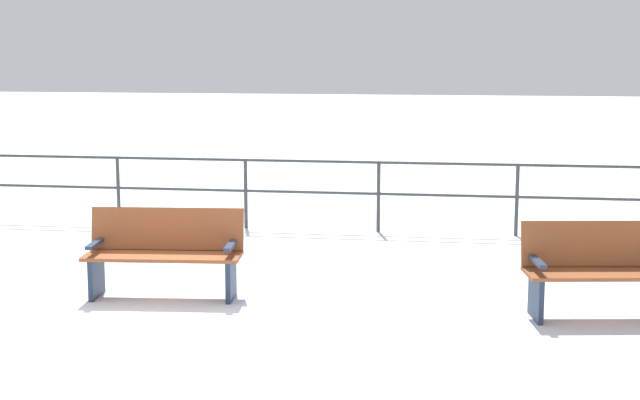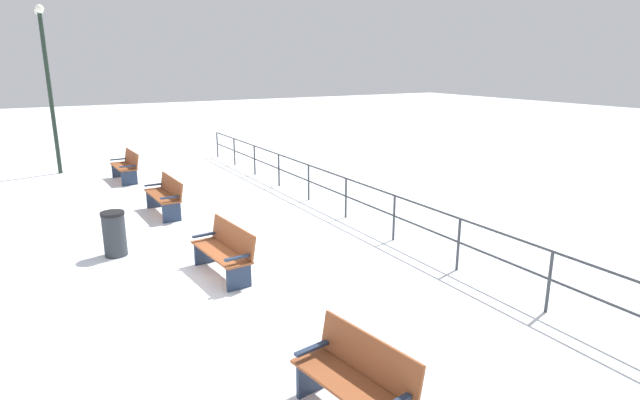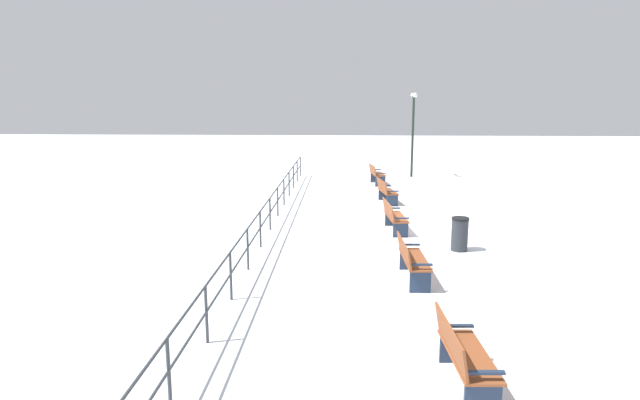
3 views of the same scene
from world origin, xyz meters
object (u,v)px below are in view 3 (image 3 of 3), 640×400
bench_third (394,216)px  lamppost_middle (413,121)px  bench_nearest (463,354)px  trash_bin (460,234)px  bench_fourth (386,191)px  bench_second (411,259)px  bench_fifth (376,174)px

bench_third → lamppost_middle: size_ratio=0.39×
bench_nearest → trash_bin: bearing=75.8°
bench_fourth → trash_bin: (1.42, -6.25, -0.01)m
bench_nearest → bench_third: 8.63m
bench_third → bench_fourth: (0.11, 4.31, -0.01)m
bench_fourth → bench_second: bearing=-99.9°
bench_second → bench_fourth: size_ratio=1.12×
bench_fourth → lamppost_middle: lamppost_middle is taller
bench_nearest → bench_fifth: (-0.15, 17.26, -0.01)m
bench_third → trash_bin: size_ratio=1.86×
bench_second → bench_fourth: 8.62m
bench_nearest → bench_third: bearing=88.4°
bench_nearest → bench_second: bearing=89.6°
bench_second → bench_third: (0.01, 4.31, -0.02)m
lamppost_middle → bench_fourth: bearing=-104.9°
bench_third → bench_second: bearing=-95.2°
bench_second → lamppost_middle: (1.92, 15.38, 2.30)m
bench_second → trash_bin: (1.55, 2.37, -0.04)m
bench_nearest → bench_fourth: bearing=87.6°
trash_bin → bench_second: bearing=-123.1°
bench_second → lamppost_middle: bearing=81.0°
bench_nearest → bench_fourth: (-0.04, 12.94, -0.03)m
bench_nearest → trash_bin: bench_nearest is taller
bench_third → bench_fifth: bearing=85.0°
bench_nearest → lamppost_middle: (1.75, 19.70, 2.30)m
lamppost_middle → bench_nearest: bearing=-95.1°
bench_second → bench_fourth: bench_second is taller
bench_nearest → bench_second: 4.32m
bench_fifth → bench_nearest: bearing=-96.6°
bench_second → bench_third: bearing=87.9°
trash_bin → bench_nearest: bearing=-101.6°
bench_third → lamppost_middle: (1.91, 11.07, 2.32)m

